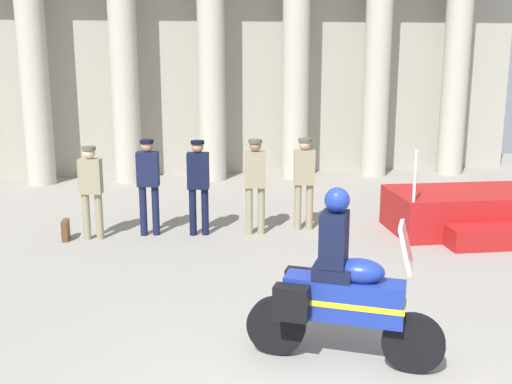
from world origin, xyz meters
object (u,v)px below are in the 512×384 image
Objects in this scene: officer_in_row_1 at (148,179)px; officer_in_row_4 at (304,176)px; reviewing_stand at (467,213)px; briefcase_on_ground at (66,230)px; officer_in_row_3 at (255,179)px; motorcycle_with_rider at (337,291)px; officer_in_row_0 at (91,185)px; officer_in_row_2 at (198,180)px.

officer_in_row_4 is at bearing -171.81° from officer_in_row_1.
reviewing_stand is 7.24m from briefcase_on_ground.
motorcycle_with_rider reaches higher than officer_in_row_3.
officer_in_row_0 is 0.84× the size of motorcycle_with_rider.
motorcycle_with_rider is 5.45× the size of briefcase_on_ground.
officer_in_row_4 reaches higher than reviewing_stand.
officer_in_row_2 reaches higher than briefcase_on_ground.
briefcase_on_ground is (-0.48, 0.01, -0.80)m from officer_in_row_0.
reviewing_stand is 1.59× the size of officer_in_row_4.
officer_in_row_3 is 0.95m from officer_in_row_4.
officer_in_row_0 is 1.87m from officer_in_row_2.
officer_in_row_2 is at bearing -170.94° from officer_in_row_0.
officer_in_row_2 is at bearing 4.03° from officer_in_row_3.
reviewing_stand is 7.56× the size of briefcase_on_ground.
motorcycle_with_rider is at bearing 121.48° from officer_in_row_1.
officer_in_row_1 is 1.91m from officer_in_row_3.
officer_in_row_4 reaches higher than briefcase_on_ground.
officer_in_row_0 is at bearing 146.52° from motorcycle_with_rider.
officer_in_row_2 reaches higher than reviewing_stand.
officer_in_row_2 is at bearing 0.45° from briefcase_on_ground.
motorcycle_with_rider is (2.14, -5.00, -0.23)m from officer_in_row_1.
officer_in_row_2 is 0.88× the size of motorcycle_with_rider.
officer_in_row_0 is 0.96× the size of officer_in_row_3.
motorcycle_with_rider reaches higher than officer_in_row_2.
reviewing_stand is 3.06m from officer_in_row_4.
briefcase_on_ground is at bearing 13.06° from officer_in_row_1.
officer_in_row_1 is at bearing -164.16° from officer_in_row_0.
officer_in_row_3 reaches higher than officer_in_row_2.
officer_in_row_3 is (2.88, -0.05, 0.05)m from officer_in_row_0.
briefcase_on_ground is (-1.46, -0.12, -0.85)m from officer_in_row_1.
officer_in_row_0 is 2.88m from officer_in_row_3.
officer_in_row_3 is at bearing -0.96° from briefcase_on_ground.
officer_in_row_4 is at bearing -169.83° from officer_in_row_0.
officer_in_row_1 is at bearing 2.86° from officer_in_row_3.
briefcase_on_ground is at bearing 150.32° from motorcycle_with_rider.
reviewing_stand is 6.79m from officer_in_row_0.
officer_in_row_4 is (-2.93, 0.55, 0.65)m from reviewing_stand.
officer_in_row_0 is 5.78m from motorcycle_with_rider.
reviewing_stand is at bearing -177.23° from officer_in_row_1.
reviewing_stand is at bearing -3.42° from briefcase_on_ground.
officer_in_row_3 is 1.01× the size of officer_in_row_4.
reviewing_stand is 1.39× the size of motorcycle_with_rider.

